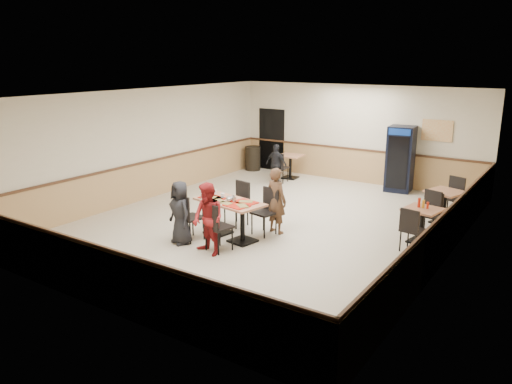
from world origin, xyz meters
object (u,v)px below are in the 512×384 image
Objects in this scene: side_table_far at (445,202)px; back_table at (290,163)px; diner_woman_right at (208,219)px; trash_bin at (253,158)px; lone_diner at (276,164)px; side_table_near at (422,220)px; diner_woman_left at (180,212)px; pepsi_cooler at (400,159)px; main_table at (230,213)px; diner_man_opposite at (276,201)px.

side_table_far is 1.21× the size of back_table.
diner_woman_right reaches higher than trash_bin.
side_table_near is at bearing 155.26° from lone_diner.
diner_woman_right is 5.67m from side_table_far.
trash_bin is (-2.72, 6.70, -0.26)m from diner_woman_left.
diner_woman_left reaches higher than side_table_far.
lone_diner is at bearing 152.96° from side_table_near.
main_table is at bearing -112.45° from pepsi_cooler.
diner_man_opposite reaches higher than side_table_near.
diner_man_opposite is 1.58× the size of side_table_far.
diner_woman_left reaches higher than side_table_near.
main_table is at bearing -73.05° from back_table.
lone_diner is 1.51× the size of trash_bin.
diner_woman_right is 1.16× the size of lone_diner.
side_table_near is at bearing -92.94° from side_table_far.
diner_woman_right is at bearing -67.62° from main_table.
pepsi_cooler is at bearing 6.54° from back_table.
diner_man_opposite is at bearing -108.11° from pepsi_cooler.
main_table is 6.77m from trash_bin.
pepsi_cooler reaches higher than trash_bin.
diner_woman_right is 1.81× the size of side_table_near.
side_table_far is 7.35m from trash_bin.
diner_woman_right is at bearing 87.96° from diner_man_opposite.
main_table is 2.01× the size of trash_bin.
diner_man_opposite is 1.79× the size of trash_bin.
diner_woman_left is 2.12m from diner_man_opposite.
back_table is at bearing 145.88° from side_table_near.
side_table_far is at bearing -20.36° from back_table.
diner_woman_right is 7.75m from trash_bin.
diner_woman_right reaches higher than side_table_near.
side_table_far is at bearing 68.14° from diner_woman_right.
lone_diner is 5.84m from side_table_near.
diner_woman_right reaches higher than back_table.
main_table is at bearing -135.30° from side_table_far.
side_table_far is 0.49× the size of pepsi_cooler.
trash_bin is (-1.70, 1.22, -0.21)m from lone_diner.
back_table is (-1.89, 6.51, -0.21)m from diner_woman_right.
lone_diner is at bearing -35.69° from trash_bin.
diner_man_opposite is at bearing 72.58° from diner_woman_left.
trash_bin is (-3.38, 5.87, -0.14)m from main_table.
diner_man_opposite is 4.48m from lone_diner.
diner_man_opposite is (1.31, 1.67, 0.07)m from diner_woman_left.
diner_woman_right is 1.55× the size of side_table_far.
pepsi_cooler is at bearing 114.38° from side_table_near.
main_table is 1.24× the size of diner_woman_left.
pepsi_cooler is at bearing -157.47° from lone_diner.
pepsi_cooler is at bearing -90.50° from diner_man_opposite.
main_table reaches higher than side_table_near.
pepsi_cooler is (-1.77, 3.91, 0.45)m from side_table_near.
pepsi_cooler reaches higher than diner_woman_right.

